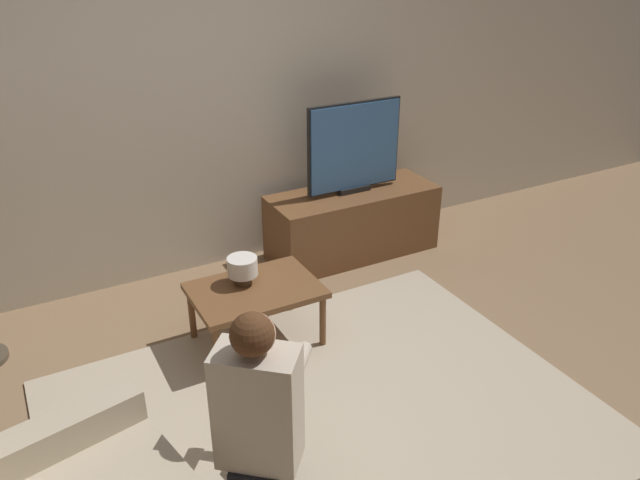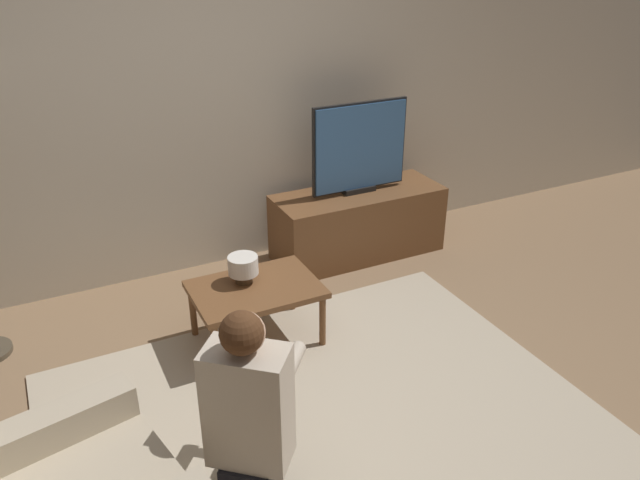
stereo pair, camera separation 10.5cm
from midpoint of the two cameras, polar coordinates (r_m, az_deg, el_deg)
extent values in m
plane|color=#896B4C|center=(3.37, 1.14, -16.02)|extent=(10.00, 10.00, 0.00)
cube|color=beige|center=(4.40, -10.71, 13.17)|extent=(10.00, 0.06, 2.60)
cube|color=#BCAD93|center=(3.36, 1.14, -15.92)|extent=(2.71, 2.08, 0.02)
cube|color=brown|center=(4.80, 4.10, 1.53)|extent=(1.30, 0.49, 0.52)
cube|color=black|center=(4.69, 4.21, 4.62)|extent=(0.25, 0.08, 0.04)
cube|color=black|center=(4.59, 4.30, 8.51)|extent=(0.76, 0.03, 0.65)
cube|color=#38669E|center=(4.58, 4.35, 8.48)|extent=(0.73, 0.04, 0.62)
cube|color=brown|center=(3.71, -5.11, -4.52)|extent=(0.74, 0.53, 0.04)
cylinder|color=brown|center=(3.56, -8.67, -10.06)|extent=(0.04, 0.04, 0.35)
cylinder|color=brown|center=(3.76, 1.04, -7.49)|extent=(0.04, 0.04, 0.35)
cylinder|color=brown|center=(3.91, -10.78, -6.51)|extent=(0.04, 0.04, 0.35)
cylinder|color=brown|center=(4.10, -1.85, -4.37)|extent=(0.04, 0.04, 0.35)
cube|color=black|center=(2.87, -5.09, -20.10)|extent=(0.32, 0.33, 0.14)
cube|color=#C1B29E|center=(2.63, -5.39, -14.91)|extent=(0.39, 0.37, 0.55)
sphere|color=tan|center=(2.41, -5.75, -8.46)|extent=(0.17, 0.17, 0.17)
sphere|color=#4C2D19|center=(2.38, -5.92, -8.47)|extent=(0.17, 0.17, 0.17)
cube|color=black|center=(2.88, -3.04, -9.83)|extent=(0.12, 0.12, 0.04)
cylinder|color=#C1B29E|center=(2.77, -1.69, -11.55)|extent=(0.25, 0.27, 0.07)
cylinder|color=#C1B29E|center=(2.82, -5.77, -10.90)|extent=(0.25, 0.27, 0.07)
cylinder|color=#4C3823|center=(3.75, -6.18, -3.44)|extent=(0.10, 0.10, 0.06)
cylinder|color=silver|center=(3.70, -6.25, -2.30)|extent=(0.18, 0.18, 0.11)
camera|label=1|loc=(0.05, -89.15, 0.42)|focal=35.00mm
camera|label=2|loc=(0.05, 90.85, -0.42)|focal=35.00mm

